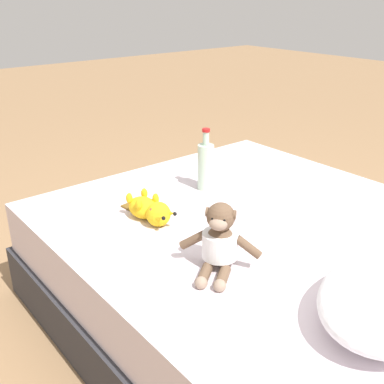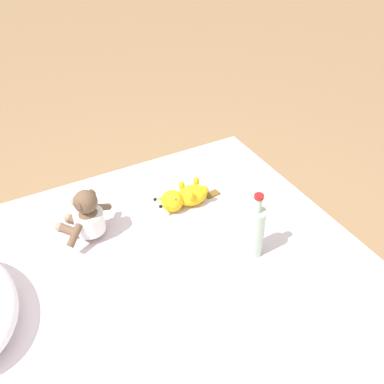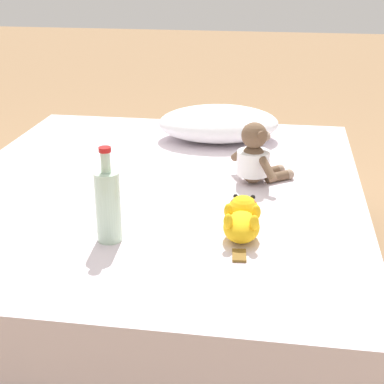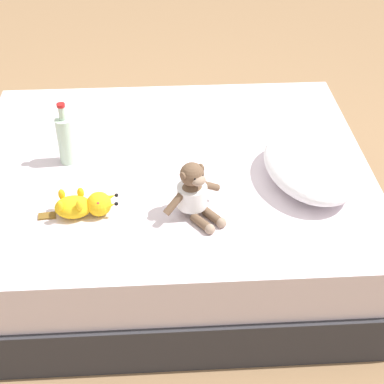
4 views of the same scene
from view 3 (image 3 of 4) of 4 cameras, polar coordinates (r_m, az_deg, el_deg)
ground_plane at (r=2.43m, az=-3.22°, el=-9.54°), size 16.00×16.00×0.00m
bed at (r=2.32m, az=-3.34°, el=-4.73°), size 1.56×1.84×0.47m
pillow at (r=2.73m, az=2.56°, el=6.62°), size 0.60×0.46×0.15m
plush_monkey at (r=2.22m, az=6.16°, el=3.27°), size 0.25×0.25×0.24m
plush_yellow_creature at (r=1.83m, az=4.85°, el=-2.62°), size 0.11×0.33×0.10m
glass_bottle at (r=1.77m, az=-8.08°, el=-1.19°), size 0.08×0.08×0.30m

